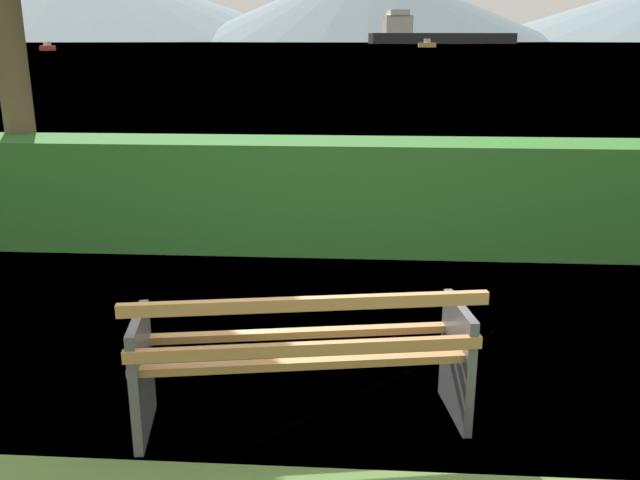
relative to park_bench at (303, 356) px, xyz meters
The scene contains 8 objects.
ground_plane 0.43m from the park_bench, 99.55° to the left, with size 1400.00×1400.00×0.00m, color #4C6B33.
water_surface 309.62m from the park_bench, 90.00° to the left, with size 620.00×620.00×0.00m, color #7A99A8.
park_bench is the anchor object (origin of this frame).
hedge_row 3.41m from the park_bench, 90.17° to the left, with size 8.90×0.77×1.11m, color #2D6B28.
cargo_ship_large 295.01m from the park_bench, 84.76° to the left, with size 62.31×22.21×13.38m.
fishing_boat_near 134.00m from the park_bench, 115.56° to the left, with size 1.22×4.04×1.58m.
sailboat_mid 174.68m from the park_bench, 85.04° to the left, with size 4.38×1.52×2.09m.
distant_hills 584.34m from the park_bench, 88.51° to the left, with size 945.70×423.06×67.83m.
Camera 1 is at (0.33, -3.39, 2.08)m, focal length 38.02 mm.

